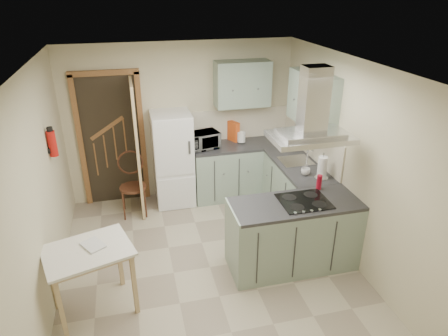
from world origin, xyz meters
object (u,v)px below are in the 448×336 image
object	(u,v)px
extractor_hood	(310,137)
microwave	(203,140)
bentwood_chair	(133,187)
fridge	(173,159)
peninsula	(293,234)
drop_leaf_table	(93,281)

from	to	relation	value
extractor_hood	microwave	world-z (taller)	extractor_hood
bentwood_chair	microwave	distance (m)	1.30
fridge	extractor_hood	world-z (taller)	extractor_hood
fridge	peninsula	distance (m)	2.35
extractor_hood	peninsula	bearing A→B (deg)	180.00
fridge	microwave	bearing A→B (deg)	-2.79
peninsula	extractor_hood	distance (m)	1.27
peninsula	bentwood_chair	bearing A→B (deg)	137.27
fridge	bentwood_chair	xyz separation A→B (m)	(-0.66, -0.24, -0.30)
extractor_hood	drop_leaf_table	size ratio (longest dim) A/B	1.05
extractor_hood	microwave	size ratio (longest dim) A/B	1.89
extractor_hood	bentwood_chair	distance (m)	2.92
bentwood_chair	drop_leaf_table	bearing A→B (deg)	-103.90
fridge	drop_leaf_table	size ratio (longest dim) A/B	1.75
bentwood_chair	microwave	size ratio (longest dim) A/B	1.90
microwave	fridge	bearing A→B (deg)	164.15
fridge	drop_leaf_table	world-z (taller)	fridge
peninsula	extractor_hood	size ratio (longest dim) A/B	1.72
fridge	drop_leaf_table	xyz separation A→B (m)	(-1.15, -2.21, -0.35)
extractor_hood	fridge	bearing A→B (deg)	123.79
extractor_hood	bentwood_chair	xyz separation A→B (m)	(-1.98, 1.74, -1.27)
drop_leaf_table	peninsula	bearing A→B (deg)	-11.35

